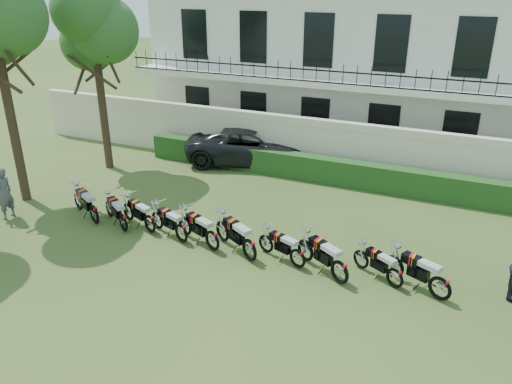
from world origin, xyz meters
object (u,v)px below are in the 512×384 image
at_px(suv, 253,146).
at_px(inspector, 4,193).
at_px(motorcycle_0, 94,210).
at_px(motorcycle_7, 340,267).
at_px(motorcycle_6, 298,254).
at_px(tree_west_near, 93,23).
at_px(motorcycle_2, 149,220).
at_px(motorcycle_9, 441,283).
at_px(motorcycle_4, 212,236).
at_px(motorcycle_5, 249,245).
at_px(motorcycle_1, 123,218).
at_px(motorcycle_3, 181,229).
at_px(motorcycle_8, 395,274).

xyz_separation_m(suv, inspector, (-5.16, -8.42, 0.11)).
xyz_separation_m(motorcycle_0, motorcycle_7, (8.26, -0.09, 0.01)).
distance_m(motorcycle_0, motorcycle_6, 6.99).
distance_m(motorcycle_0, motorcycle_7, 8.26).
relative_size(tree_west_near, motorcycle_6, 4.68).
distance_m(motorcycle_2, motorcycle_7, 6.24).
bearing_deg(inspector, motorcycle_7, 93.77).
height_order(motorcycle_0, motorcycle_9, motorcycle_0).
height_order(motorcycle_4, motorcycle_5, motorcycle_5).
distance_m(motorcycle_1, suv, 7.68).
relative_size(motorcycle_1, motorcycle_4, 0.89).
bearing_deg(tree_west_near, motorcycle_9, -17.27).
relative_size(motorcycle_0, motorcycle_3, 1.05).
bearing_deg(motorcycle_8, motorcycle_0, 121.41).
xyz_separation_m(motorcycle_0, motorcycle_6, (6.99, 0.19, -0.07)).
xyz_separation_m(motorcycle_7, motorcycle_8, (1.35, 0.41, -0.08)).
bearing_deg(motorcycle_3, motorcycle_8, -67.31).
bearing_deg(motorcycle_5, motorcycle_4, 115.87).
height_order(motorcycle_5, motorcycle_9, motorcycle_5).
height_order(motorcycle_6, motorcycle_9, motorcycle_9).
relative_size(motorcycle_5, motorcycle_7, 1.04).
bearing_deg(motorcycle_6, motorcycle_5, 119.79).
height_order(motorcycle_1, motorcycle_5, motorcycle_5).
height_order(motorcycle_5, motorcycle_8, motorcycle_5).
height_order(motorcycle_1, inspector, inspector).
relative_size(motorcycle_0, inspector, 1.04).
height_order(motorcycle_5, motorcycle_7, motorcycle_5).
relative_size(tree_west_near, motorcycle_7, 4.37).
xyz_separation_m(motorcycle_8, inspector, (-12.60, -1.18, 0.46)).
bearing_deg(motorcycle_6, tree_west_near, 86.87).
relative_size(motorcycle_5, suv, 0.33).
height_order(motorcycle_8, suv, suv).
distance_m(motorcycle_8, inspector, 12.66).
bearing_deg(motorcycle_8, motorcycle_9, -65.24).
bearing_deg(suv, tree_west_near, 103.00).
height_order(motorcycle_1, motorcycle_9, motorcycle_9).
bearing_deg(motorcycle_3, motorcycle_6, -67.85).
relative_size(motorcycle_2, motorcycle_9, 0.96).
bearing_deg(motorcycle_1, inspector, 131.95).
xyz_separation_m(motorcycle_6, motorcycle_8, (2.62, 0.13, -0.01)).
relative_size(motorcycle_2, motorcycle_3, 1.00).
height_order(motorcycle_0, motorcycle_7, motorcycle_7).
bearing_deg(motorcycle_4, motorcycle_3, 108.95).
height_order(motorcycle_2, motorcycle_3, motorcycle_2).
bearing_deg(motorcycle_1, motorcycle_0, 118.67).
bearing_deg(motorcycle_9, motorcycle_4, 116.92).
xyz_separation_m(motorcycle_4, motorcycle_7, (3.88, -0.14, 0.02)).
distance_m(tree_west_near, motorcycle_4, 10.30).
relative_size(motorcycle_4, motorcycle_8, 1.21).
bearing_deg(suv, inspector, 131.92).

